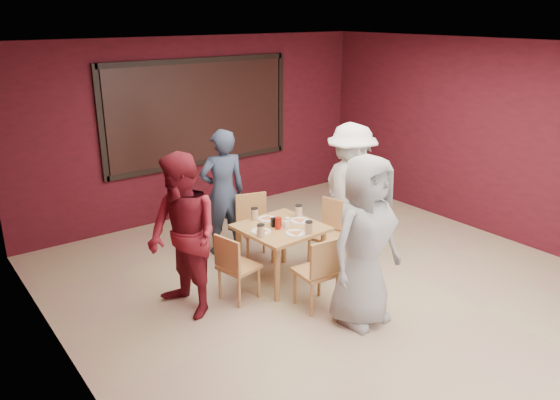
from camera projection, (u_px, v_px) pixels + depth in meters
floor at (349, 295)px, 6.38m from camera, size 7.00×7.00×0.00m
window_blinds at (200, 113)px, 8.46m from camera, size 3.00×0.02×1.50m
dining_table at (281, 233)px, 6.53m from camera, size 0.96×0.96×0.87m
chair_front at (320, 269)px, 5.93m from camera, size 0.45×0.45×0.86m
chair_back at (254, 223)px, 7.19m from camera, size 0.52×0.52×0.87m
chair_left at (234, 264)px, 6.12m from camera, size 0.46×0.46×0.80m
chair_right at (331, 230)px, 6.98m from camera, size 0.52×0.52×0.87m
diner_front at (365, 241)px, 5.58m from camera, size 0.93×0.63×1.83m
diner_back at (223, 192)px, 7.26m from camera, size 0.70×0.53×1.72m
diner_left at (183, 237)px, 5.75m from camera, size 0.77×0.94×1.79m
diner_right at (350, 191)px, 7.19m from camera, size 0.95×1.30×1.80m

